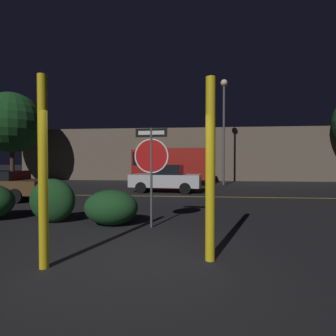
# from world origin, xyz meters

# --- Properties ---
(ground_plane) EXTENTS (260.00, 260.00, 0.00)m
(ground_plane) POSITION_xyz_m (0.00, 0.00, 0.00)
(ground_plane) COLOR black
(road_center_stripe) EXTENTS (36.39, 0.12, 0.01)m
(road_center_stripe) POSITION_xyz_m (0.00, 8.37, 0.00)
(road_center_stripe) COLOR gold
(road_center_stripe) RESTS_ON ground_plane
(stop_sign) EXTENTS (0.88, 0.08, 2.56)m
(stop_sign) POSITION_xyz_m (0.01, 2.28, 1.81)
(stop_sign) COLOR #4C4C51
(stop_sign) RESTS_ON ground_plane
(yellow_pole_left) EXTENTS (0.15, 0.15, 3.06)m
(yellow_pole_left) POSITION_xyz_m (-1.29, -0.43, 1.53)
(yellow_pole_left) COLOR yellow
(yellow_pole_left) RESTS_ON ground_plane
(yellow_pole_right) EXTENTS (0.17, 0.17, 3.13)m
(yellow_pole_right) POSITION_xyz_m (1.36, 0.15, 1.56)
(yellow_pole_right) COLOR yellow
(yellow_pole_right) RESTS_ON ground_plane
(hedge_bush_1) EXTENTS (1.28, 0.74, 1.22)m
(hedge_bush_1) POSITION_xyz_m (-2.83, 2.58, 0.61)
(hedge_bush_1) COLOR #19421E
(hedge_bush_1) RESTS_ON ground_plane
(hedge_bush_2) EXTENTS (1.44, 1.07, 0.94)m
(hedge_bush_2) POSITION_xyz_m (-1.11, 2.44, 0.47)
(hedge_bush_2) COLOR #19421E
(hedge_bush_2) RESTS_ON ground_plane
(passing_car_1) EXTENTS (4.52, 1.87, 1.29)m
(passing_car_1) POSITION_xyz_m (-7.47, 6.45, 0.67)
(passing_car_1) COLOR brown
(passing_car_1) RESTS_ON ground_plane
(passing_car_2) EXTENTS (4.09, 2.30, 1.53)m
(passing_car_2) POSITION_xyz_m (-0.43, 10.32, 0.75)
(passing_car_2) COLOR silver
(passing_car_2) RESTS_ON ground_plane
(delivery_truck) EXTENTS (5.53, 2.60, 2.67)m
(delivery_truck) POSITION_xyz_m (-0.78, 15.11, 1.54)
(delivery_truck) COLOR maroon
(delivery_truck) RESTS_ON ground_plane
(street_lamp) EXTENTS (0.49, 0.49, 7.65)m
(street_lamp) POSITION_xyz_m (3.29, 15.00, 5.10)
(street_lamp) COLOR #4C4C51
(street_lamp) RESTS_ON ground_plane
(tree_1) EXTENTS (4.87, 4.87, 7.31)m
(tree_1) POSITION_xyz_m (-13.63, 15.69, 4.86)
(tree_1) COLOR #422D1E
(tree_1) RESTS_ON ground_plane
(building_backdrop) EXTENTS (31.74, 4.78, 4.73)m
(building_backdrop) POSITION_xyz_m (0.81, 21.36, 2.36)
(building_backdrop) COLOR #6B5B4C
(building_backdrop) RESTS_ON ground_plane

